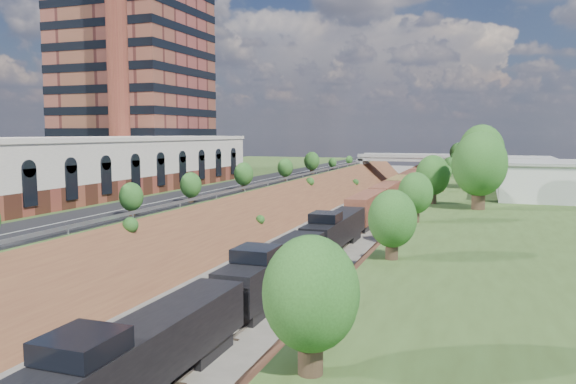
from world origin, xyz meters
name	(u,v)px	position (x,y,z in m)	size (l,w,h in m)	color
platform_left	(153,195)	(-33.00, 60.00, 2.50)	(44.00, 180.00, 5.00)	#384E20
embankment_left	(280,217)	(-11.00, 60.00, 0.00)	(7.07, 180.00, 7.07)	brown
embankment_right	(432,225)	(11.00, 60.00, 0.00)	(7.07, 180.00, 7.07)	brown
rail_left_track	(335,219)	(-2.60, 60.00, 0.09)	(1.58, 180.00, 0.18)	gray
rail_right_track	(371,221)	(2.60, 60.00, 0.09)	(1.58, 180.00, 0.18)	gray
road	(252,182)	(-15.50, 60.00, 5.05)	(8.00, 180.00, 0.10)	black
guardrail	(277,180)	(-11.40, 59.80, 5.55)	(0.10, 171.00, 0.70)	#99999E
commercial_building	(85,166)	(-28.00, 38.00, 8.51)	(14.30, 62.30, 7.00)	brown
highrise_tower	(133,21)	(-44.00, 72.00, 32.88)	(22.00, 22.00, 53.90)	brown
smokestack	(117,50)	(-36.00, 56.00, 25.00)	(3.20, 3.20, 40.00)	brown
overpass	(409,164)	(0.00, 122.00, 4.92)	(24.50, 8.30, 7.40)	gray
white_building_near	(540,181)	(23.50, 52.00, 7.00)	(9.00, 12.00, 4.00)	silver
white_building_far	(523,171)	(23.00, 74.00, 6.80)	(8.00, 10.00, 3.60)	silver
tree_right_large	(480,165)	(17.00, 40.00, 9.38)	(5.25, 5.25, 7.61)	#473323
tree_left_crest	(102,200)	(-11.80, 20.00, 7.04)	(2.45, 2.45, 3.55)	#473323
freight_train	(399,187)	(2.60, 86.78, 2.51)	(2.85, 176.15, 4.55)	black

